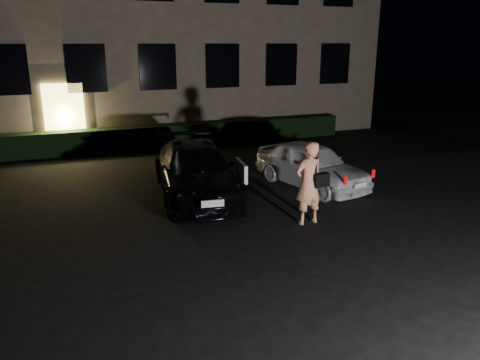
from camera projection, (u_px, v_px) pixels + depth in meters
name	position (u px, v px, depth m)	size (l,w,h in m)	color
ground	(284.00, 259.00, 8.80)	(80.00, 80.00, 0.00)	black
hedge	(164.00, 136.00, 18.07)	(15.00, 0.70, 0.85)	black
sedan	(195.00, 171.00, 12.28)	(2.48, 4.91, 1.36)	black
hatch	(311.00, 165.00, 13.09)	(2.32, 3.90, 1.25)	white
man	(309.00, 183.00, 10.31)	(0.82, 0.54, 1.88)	#ED976B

